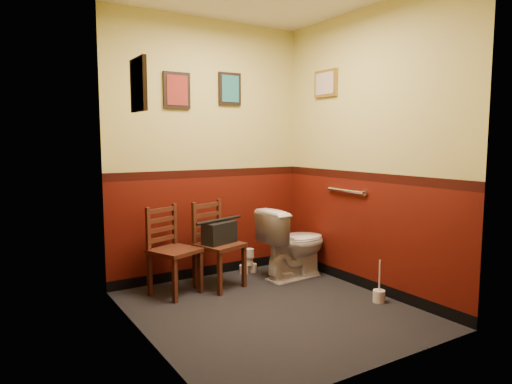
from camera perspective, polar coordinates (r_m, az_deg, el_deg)
floor at (r=4.07m, az=1.92°, el=-14.47°), size 2.20×2.40×0.00m
wall_back at (r=4.85m, az=-5.97°, el=5.19°), size 2.20×0.00×2.70m
wall_front at (r=2.89m, az=15.43°, el=4.16°), size 2.20×0.00×2.70m
wall_left at (r=3.32m, az=-14.02°, el=4.47°), size 0.00×2.40×2.70m
wall_right at (r=4.51m, az=13.72°, el=4.95°), size 0.00×2.40×2.70m
grab_bar at (r=4.69m, az=11.15°, el=0.17°), size 0.05×0.56×0.06m
framed_print_back_a at (r=4.71m, az=-9.87°, el=12.41°), size 0.28×0.04×0.36m
framed_print_back_b at (r=4.97m, az=-3.30°, el=12.75°), size 0.26×0.04×0.34m
framed_print_left at (r=3.44m, az=-14.45°, el=12.86°), size 0.04×0.30×0.38m
framed_print_right at (r=4.97m, az=8.70°, el=13.27°), size 0.04×0.34×0.28m
toilet at (r=4.87m, az=4.74°, el=-6.44°), size 0.78×0.46×0.74m
toilet_brush at (r=4.37m, az=15.11°, el=-12.34°), size 0.11×0.11×0.39m
chair_left at (r=4.42m, az=-10.46°, el=-7.17°), size 0.51×0.51×0.84m
chair_right at (r=4.56m, az=-4.93°, el=-6.56°), size 0.50×0.50×0.86m
handbag at (r=4.51m, az=-4.60°, el=-5.07°), size 0.37×0.27×0.25m
tp_stack at (r=5.08m, az=-0.93°, el=-8.83°), size 0.21×0.13×0.27m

